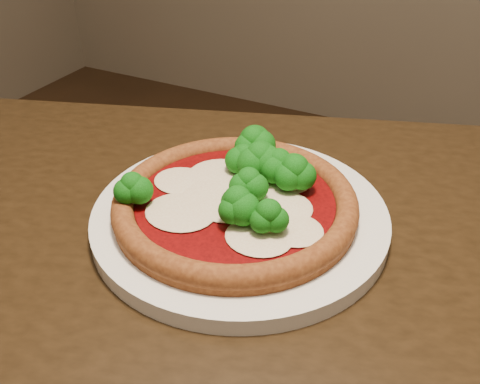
% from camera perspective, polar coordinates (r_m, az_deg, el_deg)
% --- Properties ---
extents(dining_table, '(1.41, 1.10, 0.75)m').
position_cam_1_polar(dining_table, '(0.57, 2.93, -17.71)').
color(dining_table, black).
rests_on(dining_table, floor).
extents(plate, '(0.31, 0.31, 0.02)m').
position_cam_1_polar(plate, '(0.57, 0.00, -2.59)').
color(plate, white).
rests_on(plate, dining_table).
extents(pizza, '(0.25, 0.25, 0.06)m').
position_cam_1_polar(pizza, '(0.55, -0.13, -0.34)').
color(pizza, brown).
rests_on(pizza, plate).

